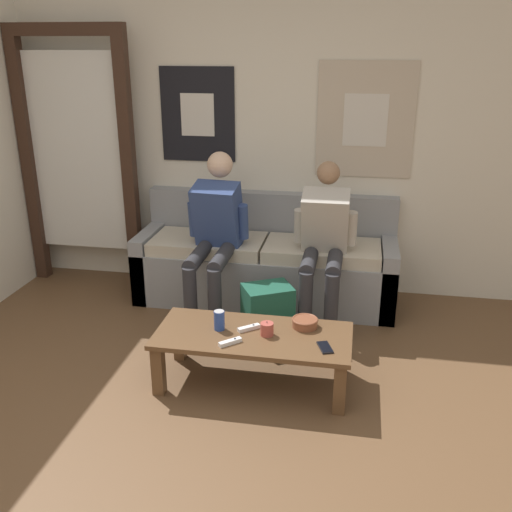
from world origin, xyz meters
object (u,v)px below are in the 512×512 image
at_px(coffee_table, 253,342).
at_px(cell_phone, 325,347).
at_px(couch, 266,264).
at_px(person_seated_teen, 324,240).
at_px(pillar_candle, 267,329).
at_px(person_seated_adult, 214,232).
at_px(ceramic_bowl, 305,322).
at_px(game_controller_near_left, 230,342).
at_px(game_controller_near_right, 249,328).
at_px(backpack, 268,314).
at_px(drink_can_blue, 219,320).

height_order(coffee_table, cell_phone, cell_phone).
bearing_deg(coffee_table, couch, 95.87).
bearing_deg(person_seated_teen, cell_phone, -84.97).
relative_size(coffee_table, pillar_candle, 12.93).
xyz_separation_m(person_seated_adult, ceramic_bowl, (0.77, -0.77, -0.30)).
distance_m(game_controller_near_left, game_controller_near_right, 0.21).
relative_size(game_controller_near_left, cell_phone, 0.86).
height_order(couch, coffee_table, couch).
relative_size(couch, pillar_candle, 22.56).
height_order(couch, pillar_candle, couch).
bearing_deg(cell_phone, game_controller_near_right, 163.24).
bearing_deg(couch, person_seated_adult, -133.22).
height_order(person_seated_teen, backpack, person_seated_teen).
height_order(person_seated_teen, game_controller_near_right, person_seated_teen).
bearing_deg(game_controller_near_left, couch, 90.90).
relative_size(couch, cell_phone, 13.80).
relative_size(couch, backpack, 5.08).
relative_size(person_seated_adult, pillar_candle, 13.43).
bearing_deg(person_seated_adult, backpack, -35.97).
bearing_deg(pillar_candle, drink_can_blue, 176.19).
xyz_separation_m(coffee_table, game_controller_near_right, (-0.03, 0.04, 0.07)).
xyz_separation_m(pillar_candle, drink_can_blue, (-0.30, 0.02, 0.02)).
height_order(game_controller_near_left, game_controller_near_right, same).
bearing_deg(drink_can_blue, coffee_table, -4.59).
bearing_deg(couch, ceramic_bowl, -69.14).
height_order(coffee_table, game_controller_near_left, game_controller_near_left).
bearing_deg(pillar_candle, coffee_table, 178.15).
xyz_separation_m(couch, game_controller_near_left, (0.02, -1.42, 0.06)).
bearing_deg(drink_can_blue, backpack, 69.26).
bearing_deg(backpack, cell_phone, -56.93).
xyz_separation_m(person_seated_adult, game_controller_near_right, (0.43, -0.87, -0.32)).
height_order(couch, drink_can_blue, couch).
relative_size(backpack, cell_phone, 2.72).
distance_m(ceramic_bowl, cell_phone, 0.28).
distance_m(game_controller_near_right, cell_phone, 0.50).
distance_m(coffee_table, pillar_candle, 0.13).
distance_m(pillar_candle, game_controller_near_right, 0.13).
bearing_deg(coffee_table, backpack, 90.11).
bearing_deg(cell_phone, game_controller_near_left, -174.89).
height_order(backpack, game_controller_near_right, backpack).
xyz_separation_m(ceramic_bowl, game_controller_near_right, (-0.33, -0.10, -0.02)).
bearing_deg(couch, cell_phone, -67.39).
height_order(person_seated_teen, cell_phone, person_seated_teen).
xyz_separation_m(person_seated_teen, cell_phone, (0.09, -1.03, -0.30)).
relative_size(person_seated_teen, pillar_candle, 12.90).
distance_m(drink_can_blue, game_controller_near_left, 0.20).
bearing_deg(drink_can_blue, couch, 86.21).
height_order(couch, person_seated_teen, person_seated_teen).
bearing_deg(game_controller_near_left, ceramic_bowl, 35.65).
bearing_deg(ceramic_bowl, game_controller_near_right, -163.31).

